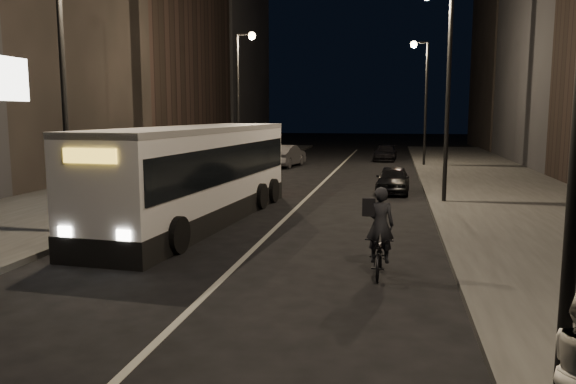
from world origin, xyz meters
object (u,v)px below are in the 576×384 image
at_px(cyclist_on_bicycle, 380,246).
at_px(car_mid, 286,156).
at_px(streetlight_right_mid, 442,67).
at_px(streetlight_right_far, 422,86).
at_px(streetlight_left_far, 242,83).
at_px(city_bus, 197,170).
at_px(car_near, 393,179).
at_px(car_far, 385,153).
at_px(streetlight_left_near, 70,49).

xyz_separation_m(cyclist_on_bicycle, car_mid, (-6.96, 24.90, 0.06)).
xyz_separation_m(streetlight_right_mid, streetlight_right_far, (0.00, 16.00, 0.00)).
relative_size(streetlight_left_far, cyclist_on_bicycle, 4.02).
bearing_deg(streetlight_left_far, city_bus, -80.28).
bearing_deg(streetlight_left_far, streetlight_right_mid, -43.16).
bearing_deg(streetlight_right_mid, car_near, 119.23).
bearing_deg(car_far, cyclist_on_bicycle, -85.85).
relative_size(streetlight_left_far, car_mid, 1.82).
bearing_deg(car_near, cyclist_on_bicycle, -88.92).
bearing_deg(cyclist_on_bicycle, streetlight_left_far, 113.72).
bearing_deg(cyclist_on_bicycle, car_near, 89.50).
height_order(cyclist_on_bicycle, car_near, cyclist_on_bicycle).
bearing_deg(car_far, car_mid, -133.79).
xyz_separation_m(cyclist_on_bicycle, car_far, (-0.41, 30.97, -0.09)).
relative_size(streetlight_right_far, car_mid, 1.82).
height_order(streetlight_right_far, streetlight_left_near, same).
distance_m(streetlight_left_near, car_mid, 23.15).
bearing_deg(cyclist_on_bicycle, city_bus, 140.03).
bearing_deg(streetlight_left_near, car_far, 73.89).
bearing_deg(streetlight_left_near, streetlight_right_far, 66.04).
distance_m(streetlight_right_mid, cyclist_on_bicycle, 11.47).
bearing_deg(car_mid, car_near, 129.96).
bearing_deg(car_mid, streetlight_right_mid, 129.38).
xyz_separation_m(streetlight_left_far, car_near, (8.93, -6.91, -4.75)).
distance_m(car_mid, car_far, 8.94).
bearing_deg(car_far, city_bus, -99.10).
distance_m(streetlight_right_far, streetlight_left_near, 26.26).
relative_size(streetlight_right_mid, streetlight_left_near, 1.00).
bearing_deg(city_bus, streetlight_right_far, 73.32).
distance_m(cyclist_on_bicycle, car_near, 13.38).
relative_size(cyclist_on_bicycle, car_far, 0.50).
bearing_deg(city_bus, car_mid, 96.79).
relative_size(car_mid, car_far, 1.11).
bearing_deg(city_bus, cyclist_on_bicycle, -36.17).
relative_size(streetlight_left_near, car_far, 2.01).
relative_size(city_bus, car_far, 2.94).
relative_size(streetlight_left_near, car_mid, 1.82).
distance_m(streetlight_right_mid, city_bus, 10.21).
bearing_deg(city_bus, streetlight_right_mid, 36.38).
xyz_separation_m(city_bus, car_far, (5.71, 25.75, -1.14)).
xyz_separation_m(streetlight_right_far, car_near, (-1.73, -12.91, -4.75)).
relative_size(streetlight_left_far, city_bus, 0.68).
distance_m(city_bus, cyclist_on_bicycle, 8.11).
bearing_deg(car_far, streetlight_right_far, -59.73).
bearing_deg(streetlight_right_mid, streetlight_left_far, 136.84).
xyz_separation_m(streetlight_left_far, car_mid, (1.73, 4.62, -4.62)).
relative_size(streetlight_right_mid, cyclist_on_bicycle, 4.02).
relative_size(cyclist_on_bicycle, car_mid, 0.45).
relative_size(streetlight_right_mid, car_near, 2.26).
bearing_deg(streetlight_right_mid, cyclist_on_bicycle, -100.84).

